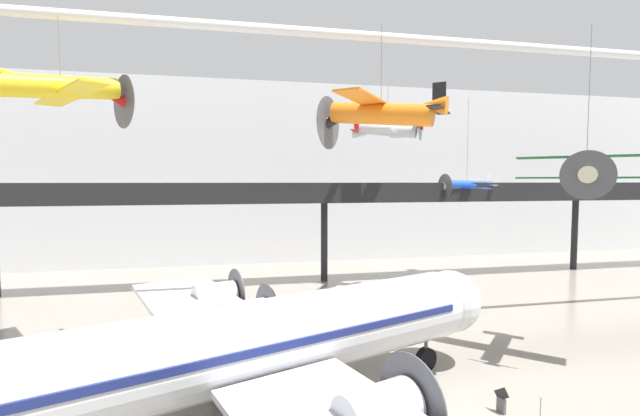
{
  "coord_description": "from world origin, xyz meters",
  "views": [
    {
      "loc": [
        -9.31,
        -15.41,
        10.4
      ],
      "look_at": [
        -4.51,
        7.89,
        8.9
      ],
      "focal_mm": 24.0,
      "sensor_mm": 36.0,
      "label": 1
    }
  ],
  "objects": [
    {
      "name": "suspended_plane_orange_highwing",
      "position": [
        -0.98,
        7.86,
        14.25
      ],
      "size": [
        7.38,
        7.9,
        6.92
      ],
      "rotation": [
        0.0,
        0.0,
        2.49
      ],
      "color": "orange"
    },
    {
      "name": "suspended_plane_blue_trainer",
      "position": [
        14.85,
        25.46,
        9.95
      ],
      "size": [
        5.9,
        7.23,
        10.45
      ],
      "rotation": [
        0.0,
        0.0,
        3.24
      ],
      "color": "#1E4CAD"
    },
    {
      "name": "airliner_silver_main",
      "position": [
        -9.12,
        2.04,
        3.57
      ],
      "size": [
        27.88,
        32.57,
        10.32
      ],
      "rotation": [
        0.0,
        0.0,
        0.35
      ],
      "color": "silver",
      "rests_on": "ground"
    },
    {
      "name": "ceiling_truss_beam",
      "position": [
        0.0,
        10.99,
        19.53
      ],
      "size": [
        120.0,
        0.6,
        0.6
      ],
      "color": "silver"
    },
    {
      "name": "stanchion_barrier",
      "position": [
        3.7,
        0.24,
        0.33
      ],
      "size": [
        0.36,
        0.36,
        1.08
      ],
      "color": "#B2B5BA",
      "rests_on": "ground"
    },
    {
      "name": "info_sign_pedestal",
      "position": [
        2.41,
        1.13,
        0.46
      ],
      "size": [
        0.29,
        0.75,
        1.24
      ],
      "rotation": [
        0.0,
        0.0,
        0.33
      ],
      "color": "#4C4C51",
      "rests_on": "ground"
    },
    {
      "name": "suspended_plane_silver_racer",
      "position": [
        5.09,
        22.97,
        15.18
      ],
      "size": [
        6.88,
        7.6,
        5.12
      ],
      "rotation": [
        0.0,
        0.0,
        5.73
      ],
      "color": "silver"
    },
    {
      "name": "hangar_back_wall",
      "position": [
        0.0,
        39.92,
        11.4
      ],
      "size": [
        140.0,
        3.0,
        22.81
      ],
      "color": "silver",
      "rests_on": "ground"
    },
    {
      "name": "suspended_plane_yellow_lowwing",
      "position": [
        -18.31,
        10.38,
        15.45
      ],
      "size": [
        7.48,
        8.19,
        5.69
      ],
      "rotation": [
        0.0,
        0.0,
        0.58
      ],
      "color": "yellow"
    },
    {
      "name": "suspended_plane_green_biplane",
      "position": [
        10.24,
        5.18,
        11.03
      ],
      "size": [
        6.08,
        6.0,
        9.66
      ],
      "rotation": [
        0.0,
        0.0,
        3.98
      ],
      "color": "#1E6B33"
    },
    {
      "name": "mezzanine_walkway",
      "position": [
        0.0,
        26.63,
        8.57
      ],
      "size": [
        110.0,
        3.2,
        10.24
      ],
      "color": "black",
      "rests_on": "ground"
    }
  ]
}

